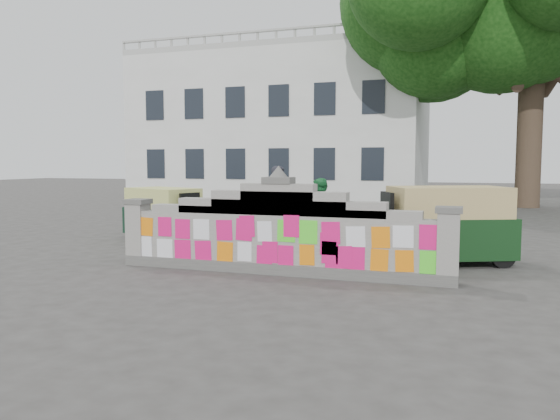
{
  "coord_description": "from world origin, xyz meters",
  "views": [
    {
      "loc": [
        3.25,
        -9.51,
        2.07
      ],
      "look_at": [
        -0.31,
        1.0,
        1.1
      ],
      "focal_mm": 35.0,
      "sensor_mm": 36.0,
      "label": 1
    }
  ],
  "objects": [
    {
      "name": "shade_tree",
      "position": [
        6.0,
        18.0,
        8.94
      ],
      "size": [
        12.0,
        10.0,
        12.0
      ],
      "color": "#38281E",
      "rests_on": "ground"
    },
    {
      "name": "cyclist_bike",
      "position": [
        -0.77,
        2.37,
        0.51
      ],
      "size": [
        2.02,
        0.91,
        1.03
      ],
      "primitive_type": "imported",
      "rotation": [
        0.0,
        0.0,
        1.45
      ],
      "color": "black",
      "rests_on": "ground"
    },
    {
      "name": "rickshaw_left",
      "position": [
        -4.38,
        3.34,
        0.72
      ],
      "size": [
        2.57,
        1.89,
        1.38
      ],
      "rotation": [
        0.0,
        0.0,
        -0.39
      ],
      "color": "black",
      "rests_on": "ground"
    },
    {
      "name": "building",
      "position": [
        -7.0,
        21.98,
        4.01
      ],
      "size": [
        16.0,
        10.0,
        8.9
      ],
      "color": "silver",
      "rests_on": "ground"
    },
    {
      "name": "ground",
      "position": [
        0.0,
        0.0,
        0.0
      ],
      "size": [
        100.0,
        100.0,
        0.0
      ],
      "primitive_type": "plane",
      "color": "#383533",
      "rests_on": "ground"
    },
    {
      "name": "rickshaw_right",
      "position": [
        2.88,
        2.03,
        0.82
      ],
      "size": [
        2.92,
        2.2,
        1.58
      ],
      "rotation": [
        0.0,
        0.0,
        3.56
      ],
      "color": "black",
      "rests_on": "ground"
    },
    {
      "name": "cyclist_rider",
      "position": [
        -0.77,
        2.37,
        0.87
      ],
      "size": [
        0.49,
        0.68,
        1.74
      ],
      "primitive_type": "imported",
      "rotation": [
        0.0,
        0.0,
        1.45
      ],
      "color": "black",
      "rests_on": "ground"
    },
    {
      "name": "pedestrian",
      "position": [
        -0.2,
        3.77,
        0.84
      ],
      "size": [
        0.69,
        0.86,
        1.68
      ],
      "primitive_type": "imported",
      "rotation": [
        0.0,
        0.0,
        -1.5
      ],
      "color": "#238140",
      "rests_on": "ground"
    },
    {
      "name": "parapet_wall",
      "position": [
        -0.0,
        -0.01,
        0.75
      ],
      "size": [
        6.48,
        0.44,
        2.01
      ],
      "color": "#4C4C49",
      "rests_on": "ground"
    }
  ]
}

